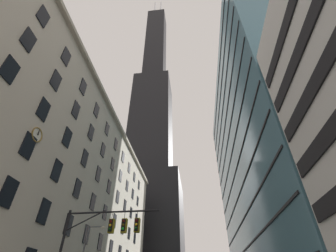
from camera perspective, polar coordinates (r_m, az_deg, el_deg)
name	(u,v)px	position (r m, az deg, el deg)	size (l,w,h in m)	color
station_building	(61,199)	(44.09, -25.00, -15.98)	(16.64, 58.03, 29.89)	beige
dark_skyscraper	(151,147)	(103.82, -4.35, -5.12)	(26.04, 26.04, 190.01)	black
glass_office_midrise	(273,158)	(49.75, 24.68, -7.14)	(16.25, 49.47, 47.09)	teal
traffic_signal_mast	(105,235)	(20.25, -15.39, -24.62)	(7.73, 0.63, 7.38)	black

